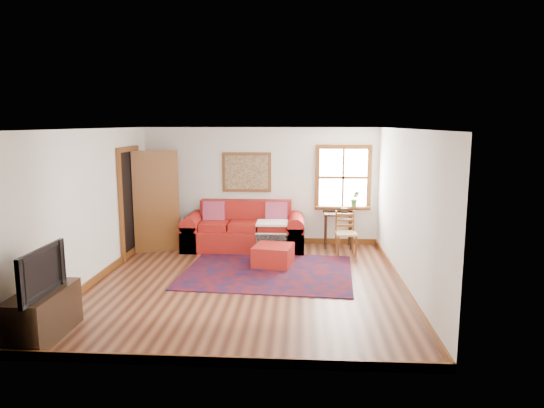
# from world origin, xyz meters

# --- Properties ---
(ground) EXTENTS (5.50, 5.50, 0.00)m
(ground) POSITION_xyz_m (0.00, 0.00, 0.00)
(ground) COLOR #401D11
(ground) RESTS_ON ground
(room_envelope) EXTENTS (5.04, 5.54, 2.52)m
(room_envelope) POSITION_xyz_m (0.00, 0.02, 1.65)
(room_envelope) COLOR silver
(room_envelope) RESTS_ON ground
(window) EXTENTS (1.18, 0.20, 1.38)m
(window) POSITION_xyz_m (1.78, 2.70, 1.31)
(window) COLOR white
(window) RESTS_ON ground
(doorway) EXTENTS (0.89, 1.08, 2.14)m
(doorway) POSITION_xyz_m (-2.21, 1.78, 1.07)
(doorway) COLOR black
(doorway) RESTS_ON ground
(framed_artwork) EXTENTS (1.05, 0.07, 0.85)m
(framed_artwork) POSITION_xyz_m (-0.30, 2.71, 1.55)
(framed_artwork) COLOR brown
(framed_artwork) RESTS_ON ground
(persian_rug) EXTENTS (3.06, 2.52, 0.02)m
(persian_rug) POSITION_xyz_m (0.30, 0.63, 0.01)
(persian_rug) COLOR #540C0D
(persian_rug) RESTS_ON ground
(red_leather_sofa) EXTENTS (2.49, 1.03, 0.97)m
(red_leather_sofa) POSITION_xyz_m (-0.30, 2.27, 0.32)
(red_leather_sofa) COLOR maroon
(red_leather_sofa) RESTS_ON ground
(red_ottoman) EXTENTS (0.78, 0.78, 0.38)m
(red_ottoman) POSITION_xyz_m (0.37, 1.04, 0.19)
(red_ottoman) COLOR maroon
(red_ottoman) RESTS_ON ground
(side_table) EXTENTS (0.62, 0.46, 0.74)m
(side_table) POSITION_xyz_m (1.65, 2.48, 0.61)
(side_table) COLOR black
(side_table) RESTS_ON ground
(ladder_back_chair) EXTENTS (0.44, 0.42, 0.87)m
(ladder_back_chair) POSITION_xyz_m (1.76, 1.91, 0.47)
(ladder_back_chair) COLOR tan
(ladder_back_chair) RESTS_ON ground
(media_cabinet) EXTENTS (0.48, 1.08, 0.59)m
(media_cabinet) POSITION_xyz_m (-2.24, -2.14, 0.30)
(media_cabinet) COLOR black
(media_cabinet) RESTS_ON ground
(television) EXTENTS (0.13, 0.99, 0.57)m
(television) POSITION_xyz_m (-2.22, -2.29, 0.88)
(television) COLOR black
(television) RESTS_ON media_cabinet
(candle_hurricane) EXTENTS (0.12, 0.12, 0.18)m
(candle_hurricane) POSITION_xyz_m (-2.19, -1.78, 0.68)
(candle_hurricane) COLOR silver
(candle_hurricane) RESTS_ON media_cabinet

